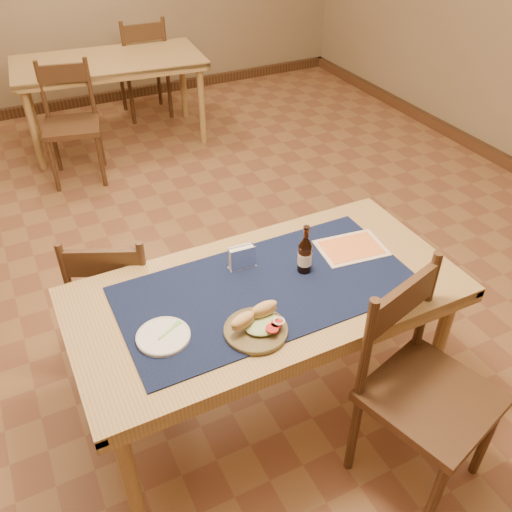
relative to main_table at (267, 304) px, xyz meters
name	(u,v)px	position (x,y,z in m)	size (l,w,h in m)	color
room	(185,71)	(0.00, 0.80, 0.73)	(6.04, 7.04, 2.84)	brown
main_table	(267,304)	(0.00, 0.00, 0.00)	(1.60, 0.80, 0.75)	#A07F4B
placemat	(267,288)	(0.00, 0.00, 0.09)	(1.20, 0.60, 0.01)	#0F1B38
baseboard	(203,300)	(0.00, 0.80, -0.62)	(6.00, 7.00, 0.10)	#4A2C1A
back_table	(109,69)	(0.17, 3.26, 0.00)	(1.65, 0.94, 0.75)	#A07F4B
chair_main_far	(119,295)	(-0.50, 0.59, -0.22)	(0.53, 0.53, 0.86)	#4A2C1A
chair_main_near	(422,387)	(0.40, -0.55, -0.16)	(0.56, 0.56, 0.98)	#4A2C1A
chair_back_near	(71,121)	(-0.29, 2.75, -0.19)	(0.50, 0.50, 0.91)	#4A2C1A
chair_back_far	(144,66)	(0.59, 3.72, -0.17)	(0.46, 0.46, 0.96)	#4A2C1A
sandwich_plate	(257,325)	(-0.15, -0.20, 0.11)	(0.24, 0.24, 0.09)	brown
side_plate	(163,336)	(-0.47, -0.08, 0.10)	(0.20, 0.20, 0.02)	silver
fork	(171,329)	(-0.43, -0.06, 0.10)	(0.11, 0.07, 0.00)	#76C16A
beer_bottle	(305,255)	(0.19, 0.03, 0.17)	(0.06, 0.06, 0.22)	#48210C
napkin_holder	(242,258)	(-0.03, 0.17, 0.14)	(0.12, 0.05, 0.11)	white
menu_card	(351,248)	(0.46, 0.07, 0.09)	(0.32, 0.25, 0.01)	beige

